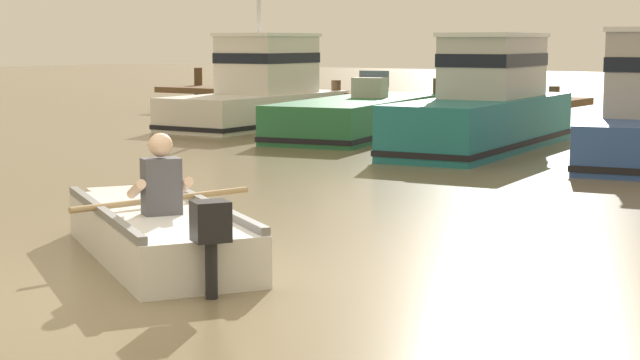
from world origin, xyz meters
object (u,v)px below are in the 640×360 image
at_px(moored_boat_white, 261,92).
at_px(moored_boat_teal, 486,106).
at_px(rowboat_with_person, 156,231).
at_px(moored_boat_green, 362,118).

relative_size(moored_boat_white, moored_boat_teal, 0.90).
relative_size(rowboat_with_person, moored_boat_teal, 0.57).
relative_size(rowboat_with_person, moored_boat_white, 0.63).
distance_m(moored_boat_white, moored_boat_teal, 6.88).
bearing_deg(moored_boat_teal, rowboat_with_person, -81.61).
bearing_deg(moored_boat_white, moored_boat_green, -10.18).
bearing_deg(moored_boat_teal, moored_boat_white, 164.99).
xyz_separation_m(moored_boat_green, moored_boat_teal, (3.46, -1.21, 0.43)).
height_order(moored_boat_white, moored_boat_teal, moored_boat_white).
height_order(moored_boat_white, moored_boat_green, moored_boat_white).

